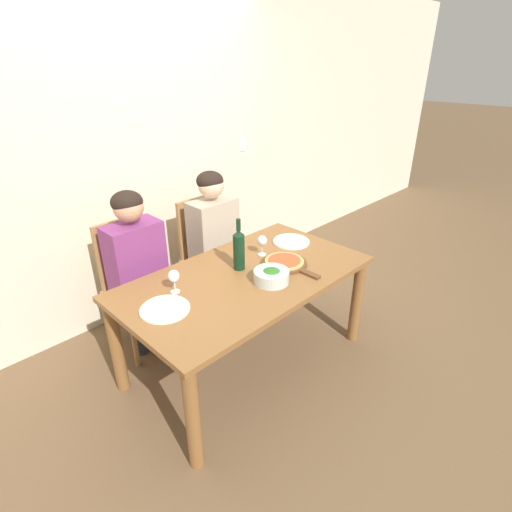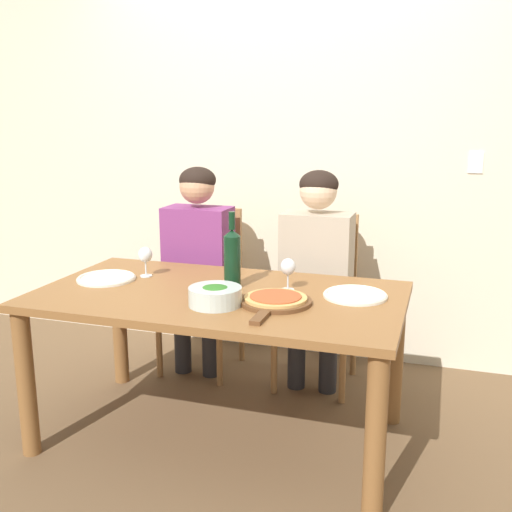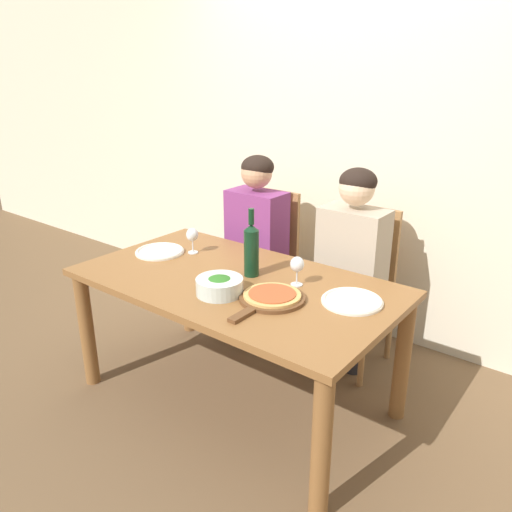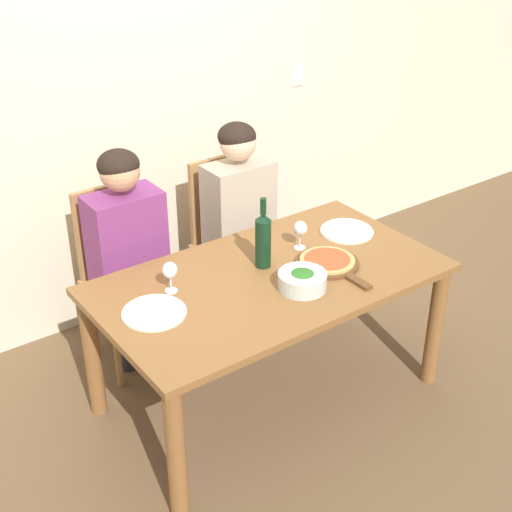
% 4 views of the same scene
% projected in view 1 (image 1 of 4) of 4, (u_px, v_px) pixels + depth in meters
% --- Properties ---
extents(ground_plane, '(40.00, 40.00, 0.00)m').
position_uv_depth(ground_plane, '(247.00, 360.00, 2.94)').
color(ground_plane, brown).
extents(back_wall, '(10.00, 0.06, 2.70)m').
position_uv_depth(back_wall, '(137.00, 151.00, 3.09)').
color(back_wall, beige).
rests_on(back_wall, ground).
extents(dining_table, '(1.66, 0.92, 0.72)m').
position_uv_depth(dining_table, '(246.00, 289.00, 2.66)').
color(dining_table, brown).
rests_on(dining_table, ground).
extents(chair_left, '(0.42, 0.42, 0.96)m').
position_uv_depth(chair_left, '(133.00, 281.00, 2.96)').
color(chair_left, '#9E7042').
rests_on(chair_left, ground).
extents(chair_right, '(0.42, 0.42, 0.96)m').
position_uv_depth(chair_right, '(207.00, 252.00, 3.40)').
color(chair_right, '#9E7042').
rests_on(chair_right, ground).
extents(person_woman, '(0.47, 0.51, 1.23)m').
position_uv_depth(person_woman, '(137.00, 259.00, 2.78)').
color(person_woman, '#28282D').
rests_on(person_woman, ground).
extents(person_man, '(0.47, 0.51, 1.23)m').
position_uv_depth(person_man, '(215.00, 231.00, 3.23)').
color(person_man, '#28282D').
rests_on(person_man, ground).
extents(wine_bottle, '(0.08, 0.08, 0.36)m').
position_uv_depth(wine_bottle, '(239.00, 249.00, 2.63)').
color(wine_bottle, black).
rests_on(wine_bottle, dining_table).
extents(broccoli_bowl, '(0.23, 0.23, 0.09)m').
position_uv_depth(broccoli_bowl, '(271.00, 276.00, 2.52)').
color(broccoli_bowl, silver).
rests_on(broccoli_bowl, dining_table).
extents(dinner_plate_left, '(0.28, 0.28, 0.02)m').
position_uv_depth(dinner_plate_left, '(165.00, 309.00, 2.25)').
color(dinner_plate_left, silver).
rests_on(dinner_plate_left, dining_table).
extents(dinner_plate_right, '(0.28, 0.28, 0.02)m').
position_uv_depth(dinner_plate_right, '(291.00, 241.00, 3.07)').
color(dinner_plate_right, silver).
rests_on(dinner_plate_right, dining_table).
extents(pizza_on_board, '(0.31, 0.45, 0.04)m').
position_uv_depth(pizza_on_board, '(285.00, 263.00, 2.74)').
color(pizza_on_board, brown).
rests_on(pizza_on_board, dining_table).
extents(wine_glass_left, '(0.07, 0.07, 0.15)m').
position_uv_depth(wine_glass_left, '(174.00, 277.00, 2.38)').
color(wine_glass_left, silver).
rests_on(wine_glass_left, dining_table).
extents(wine_glass_right, '(0.07, 0.07, 0.15)m').
position_uv_depth(wine_glass_right, '(262.00, 242.00, 2.84)').
color(wine_glass_right, silver).
rests_on(wine_glass_right, dining_table).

